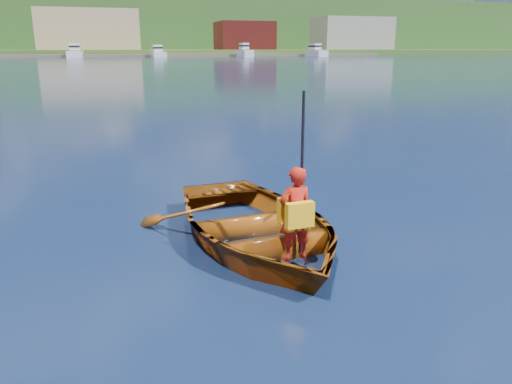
{
  "coord_description": "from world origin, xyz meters",
  "views": [
    {
      "loc": [
        -0.67,
        -5.83,
        2.56
      ],
      "look_at": [
        1.11,
        0.28,
        0.72
      ],
      "focal_mm": 35.0,
      "sensor_mm": 36.0,
      "label": 1
    }
  ],
  "objects_px": {
    "dock": "(134,56)",
    "marina_yachts": "(60,53)",
    "rowboat": "(255,225)",
    "child_paddler": "(295,213)"
  },
  "relations": [
    {
      "from": "dock",
      "to": "marina_yachts",
      "type": "xyz_separation_m",
      "value": [
        -19.45,
        -4.66,
        0.95
      ]
    },
    {
      "from": "rowboat",
      "to": "marina_yachts",
      "type": "relative_size",
      "value": 0.03
    },
    {
      "from": "rowboat",
      "to": "child_paddler",
      "type": "height_order",
      "value": "child_paddler"
    },
    {
      "from": "dock",
      "to": "child_paddler",
      "type": "bearing_deg",
      "value": -92.25
    },
    {
      "from": "marina_yachts",
      "to": "dock",
      "type": "bearing_deg",
      "value": 13.47
    },
    {
      "from": "rowboat",
      "to": "child_paddler",
      "type": "relative_size",
      "value": 2.07
    },
    {
      "from": "child_paddler",
      "to": "dock",
      "type": "xyz_separation_m",
      "value": [
        5.83,
        148.6,
        -0.28
      ]
    },
    {
      "from": "child_paddler",
      "to": "marina_yachts",
      "type": "xyz_separation_m",
      "value": [
        -13.63,
        143.94,
        0.67
      ]
    },
    {
      "from": "dock",
      "to": "marina_yachts",
      "type": "distance_m",
      "value": 20.03
    },
    {
      "from": "child_paddler",
      "to": "marina_yachts",
      "type": "relative_size",
      "value": 0.01
    }
  ]
}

